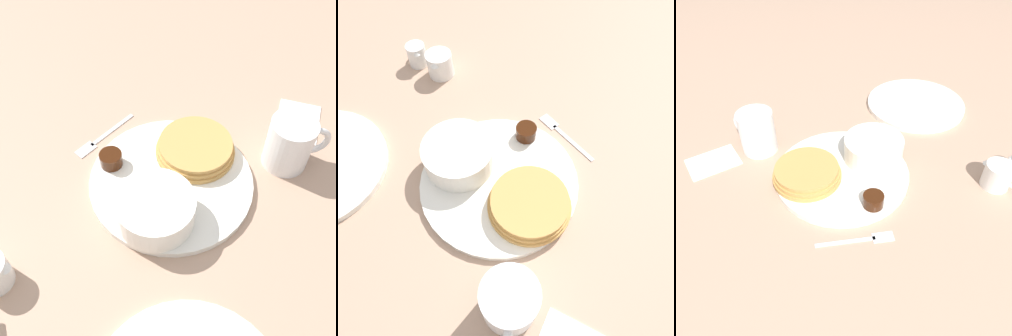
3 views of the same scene
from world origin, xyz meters
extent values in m
plane|color=tan|center=(0.00, 0.00, 0.00)|extent=(4.00, 4.00, 0.00)
cylinder|color=white|center=(0.00, 0.00, 0.01)|extent=(0.27, 0.27, 0.01)
cylinder|color=tan|center=(-0.06, 0.03, 0.02)|extent=(0.14, 0.14, 0.01)
cylinder|color=tan|center=(-0.06, 0.03, 0.03)|extent=(0.13, 0.13, 0.01)
cylinder|color=tan|center=(-0.06, 0.03, 0.03)|extent=(0.13, 0.13, 0.01)
cylinder|color=white|center=(0.08, -0.01, 0.04)|extent=(0.12, 0.12, 0.05)
cylinder|color=white|center=(0.08, -0.01, 0.06)|extent=(0.10, 0.10, 0.01)
cylinder|color=#38190A|center=(-0.02, -0.10, 0.02)|extent=(0.04, 0.04, 0.02)
cylinder|color=white|center=(0.09, -0.03, 0.03)|extent=(0.05, 0.05, 0.03)
sphere|color=white|center=(0.09, -0.03, 0.05)|extent=(0.03, 0.03, 0.03)
cylinder|color=white|center=(-0.07, 0.19, 0.05)|extent=(0.08, 0.08, 0.09)
torus|color=white|center=(-0.08, 0.23, 0.05)|extent=(0.02, 0.06, 0.06)
cone|color=white|center=(0.20, -0.20, 0.05)|extent=(0.02, 0.02, 0.01)
cube|color=silver|center=(-0.11, -0.12, 0.00)|extent=(0.09, 0.06, 0.00)
cube|color=silver|center=(-0.05, -0.16, 0.00)|extent=(0.04, 0.04, 0.00)
cube|color=white|center=(-0.17, 0.22, 0.00)|extent=(0.12, 0.09, 0.00)
camera|label=1|loc=(0.41, 0.05, 0.58)|focal=45.00mm
camera|label=2|loc=(-0.09, 0.26, 0.50)|focal=35.00mm
camera|label=3|loc=(-0.33, -0.36, 0.47)|focal=35.00mm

